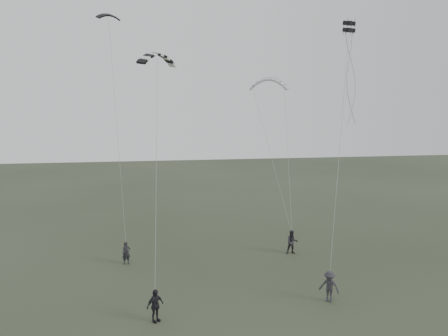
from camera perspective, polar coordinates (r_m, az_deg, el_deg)
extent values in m
plane|color=#2C3723|center=(27.21, -0.19, -16.62)|extent=(140.00, 140.00, 0.00)
imported|color=black|center=(33.06, -12.64, -10.79)|extent=(0.68, 0.54, 1.63)
imported|color=#26262B|center=(34.81, 8.89, -9.54)|extent=(0.97, 0.80, 1.85)
imported|color=black|center=(24.49, -8.98, -17.33)|extent=(1.10, 0.95, 1.78)
imported|color=#2C2C31|center=(27.13, 13.58, -14.80)|extent=(1.36, 1.29, 1.85)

